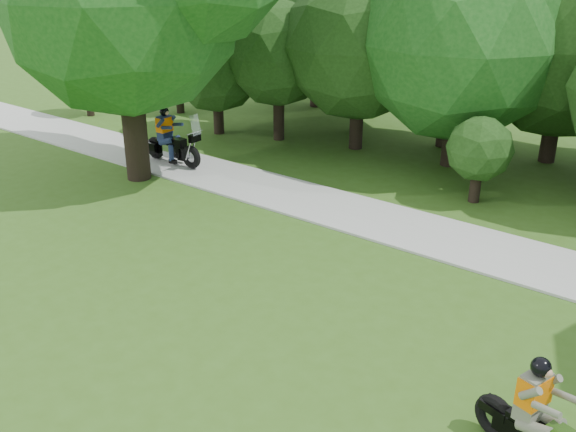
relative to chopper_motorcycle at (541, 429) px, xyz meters
The scene contains 3 objects.
walkway 6.12m from the chopper_motorcycle, 111.22° to the left, with size 60.00×2.20×0.06m, color #AAAAA4.
chopper_motorcycle is the anchor object (origin of this frame).
touring_motorcycle 14.08m from the chopper_motorcycle, 156.57° to the left, with size 2.25×0.64×1.72m.
Camera 1 is at (3.56, -4.76, 6.31)m, focal length 40.00 mm.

